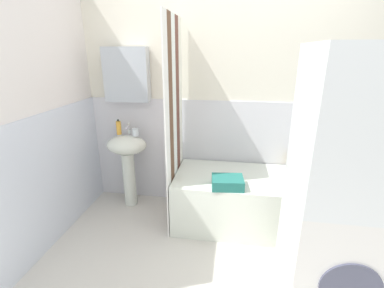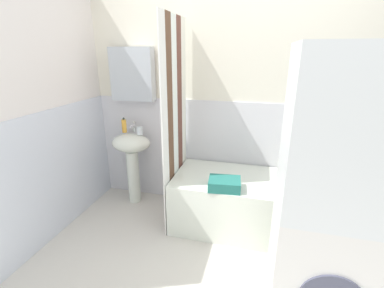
{
  "view_description": "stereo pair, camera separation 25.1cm",
  "coord_description": "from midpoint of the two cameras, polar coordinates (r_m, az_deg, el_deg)",
  "views": [
    {
      "loc": [
        0.06,
        -1.6,
        1.69
      ],
      "look_at": [
        -0.34,
        0.85,
        0.84
      ],
      "focal_mm": 25.38,
      "sensor_mm": 36.0,
      "label": 1
    },
    {
      "loc": [
        0.3,
        -1.55,
        1.69
      ],
      "look_at": [
        -0.34,
        0.85,
        0.84
      ],
      "focal_mm": 25.38,
      "sensor_mm": 36.0,
      "label": 2
    }
  ],
  "objects": [
    {
      "name": "towel_folded",
      "position": [
        2.47,
        9.78,
        -8.35
      ],
      "size": [
        0.3,
        0.24,
        0.09
      ],
      "primitive_type": "cube",
      "rotation": [
        0.0,
        0.0,
        0.11
      ],
      "color": "#236C63",
      "rests_on": "bathtub"
    },
    {
      "name": "bathtub",
      "position": [
        2.83,
        14.56,
        -12.07
      ],
      "size": [
        1.49,
        0.71,
        0.53
      ],
      "primitive_type": "cube",
      "color": "silver",
      "rests_on": "ground_plane"
    },
    {
      "name": "washer_dryer_stack",
      "position": [
        1.81,
        31.03,
        -11.12
      ],
      "size": [
        0.59,
        0.58,
        1.74
      ],
      "color": "white",
      "rests_on": "ground_plane"
    },
    {
      "name": "faucet",
      "position": [
        3.08,
        -9.96,
        3.5
      ],
      "size": [
        0.03,
        0.12,
        0.12
      ],
      "color": "silver",
      "rests_on": "sink"
    },
    {
      "name": "body_wash_bottle",
      "position": [
        3.01,
        27.61,
        -4.29
      ],
      "size": [
        0.05,
        0.05,
        0.19
      ],
      "color": "white",
      "rests_on": "bathtub"
    },
    {
      "name": "wall_left_tiled",
      "position": [
        2.66,
        -26.82,
        4.41
      ],
      "size": [
        0.07,
        1.81,
        2.4
      ],
      "color": "silver",
      "rests_on": "ground_plane"
    },
    {
      "name": "toothbrush_cup",
      "position": [
        3.0,
        -8.6,
        2.75
      ],
      "size": [
        0.07,
        0.07,
        0.08
      ],
      "primitive_type": "cylinder",
      "color": "white",
      "rests_on": "sink"
    },
    {
      "name": "soap_dispenser",
      "position": [
        3.09,
        -11.84,
        3.73
      ],
      "size": [
        0.05,
        0.05,
        0.17
      ],
      "color": "gold",
      "rests_on": "sink"
    },
    {
      "name": "lotion_bottle",
      "position": [
        2.97,
        22.85,
        -4.16
      ],
      "size": [
        0.05,
        0.05,
        0.16
      ],
      "color": "gold",
      "rests_on": "bathtub"
    },
    {
      "name": "wall_back_tiled",
      "position": [
        2.91,
        9.85,
        7.67
      ],
      "size": [
        3.6,
        0.18,
        2.4
      ],
      "color": "white",
      "rests_on": "ground_plane"
    },
    {
      "name": "shampoo_bottle",
      "position": [
        3.01,
        25.76,
        -4.35
      ],
      "size": [
        0.05,
        0.05,
        0.16
      ],
      "color": "#2E302D",
      "rests_on": "bathtub"
    },
    {
      "name": "sink",
      "position": [
        3.1,
        -10.3,
        -1.92
      ],
      "size": [
        0.44,
        0.34,
        0.83
      ],
      "color": "silver",
      "rests_on": "ground_plane"
    },
    {
      "name": "shower_curtain",
      "position": [
        2.63,
        -0.85,
        3.67
      ],
      "size": [
        0.01,
        0.71,
        2.0
      ],
      "color": "white",
      "rests_on": "ground_plane"
    }
  ]
}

